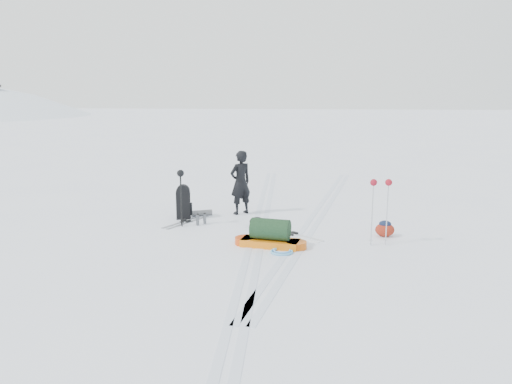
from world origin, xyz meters
TOP-DOWN VIEW (x-y plane):
  - ground at (0.00, 0.00)m, footprint 200.00×200.00m
  - ski_tracks at (0.61, 0.88)m, footprint 3.38×17.97m
  - skier at (-0.72, 1.80)m, footprint 0.75×0.74m
  - pulk_sled at (0.41, -1.07)m, footprint 1.64×0.70m
  - expedition_rucksack at (-2.07, 1.09)m, footprint 0.88×0.74m
  - ski_poles_black at (-1.96, 0.29)m, footprint 0.17×0.19m
  - ski_poles_silver at (2.73, -0.67)m, footprint 0.46×0.19m
  - touring_skis_grey at (-1.97, 0.69)m, footprint 0.89×1.54m
  - touring_skis_white at (0.83, -0.13)m, footprint 1.49×1.21m
  - rope_coil at (0.70, -1.48)m, footprint 0.62×0.62m
  - small_daypack at (2.95, 0.04)m, footprint 0.44×0.33m
  - thermos_pair at (-1.52, 0.51)m, footprint 0.22×0.27m
  - stuff_sack at (-0.09, 0.52)m, footprint 0.44×0.36m

SIDE VIEW (x-z plane):
  - ground at x=0.00m, z-range 0.00..0.00m
  - ski_tracks at x=0.61m, z-range 0.00..0.01m
  - touring_skis_grey at x=-1.97m, z-range -0.02..0.04m
  - touring_skis_white at x=0.83m, z-range -0.02..0.04m
  - rope_coil at x=0.70m, z-range 0.00..0.06m
  - stuff_sack at x=-0.09m, z-range 0.00..0.24m
  - thermos_pair at x=-1.52m, z-range -0.01..0.30m
  - small_daypack at x=2.95m, z-range -0.01..0.37m
  - pulk_sled at x=0.41m, z-range -0.07..0.54m
  - expedition_rucksack at x=-2.07m, z-range -0.03..0.87m
  - skier at x=-0.72m, z-range 0.00..1.75m
  - ski_poles_black at x=-1.96m, z-range 0.45..1.88m
  - ski_poles_silver at x=2.73m, z-range 0.49..1.96m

